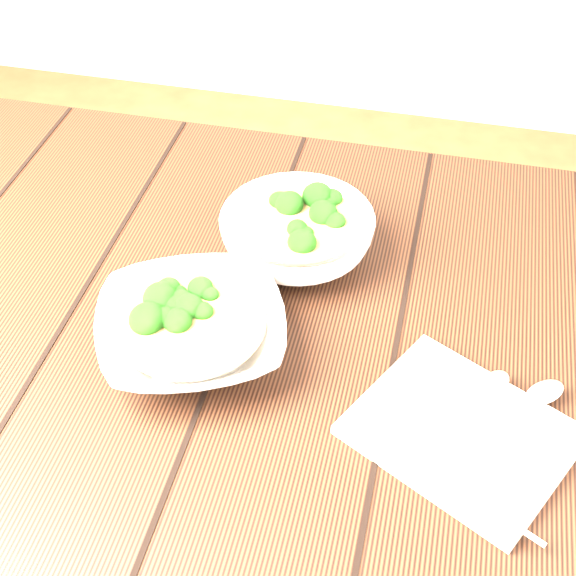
# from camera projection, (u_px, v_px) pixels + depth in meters

# --- Properties ---
(table) EXTENTS (1.20, 0.80, 0.75)m
(table) POSITION_uv_depth(u_px,v_px,m) (255.00, 376.00, 1.07)
(table) COLOR #331B0E
(table) RESTS_ON ground
(soup_bowl_front) EXTENTS (0.28, 0.28, 0.06)m
(soup_bowl_front) POSITION_uv_depth(u_px,v_px,m) (192.00, 330.00, 0.93)
(soup_bowl_front) COLOR white
(soup_bowl_front) RESTS_ON table
(soup_bowl_back) EXTENTS (0.25, 0.25, 0.07)m
(soup_bowl_back) POSITION_uv_depth(u_px,v_px,m) (297.00, 234.00, 1.05)
(soup_bowl_back) COLOR white
(soup_bowl_back) RESTS_ON table
(trivet) EXTENTS (0.13, 0.13, 0.02)m
(trivet) POSITION_uv_depth(u_px,v_px,m) (234.00, 296.00, 0.99)
(trivet) COLOR black
(trivet) RESTS_ON table
(napkin) EXTENTS (0.27, 0.26, 0.01)m
(napkin) POSITION_uv_depth(u_px,v_px,m) (461.00, 432.00, 0.85)
(napkin) COLOR beige
(napkin) RESTS_ON table
(spoon_left) EXTENTS (0.11, 0.16, 0.01)m
(spoon_left) POSITION_uv_depth(u_px,v_px,m) (474.00, 403.00, 0.87)
(spoon_left) COLOR #B4B09F
(spoon_left) RESTS_ON napkin
(spoon_right) EXTENTS (0.14, 0.14, 0.01)m
(spoon_right) POSITION_uv_depth(u_px,v_px,m) (521.00, 405.00, 0.87)
(spoon_right) COLOR #B4B09F
(spoon_right) RESTS_ON napkin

